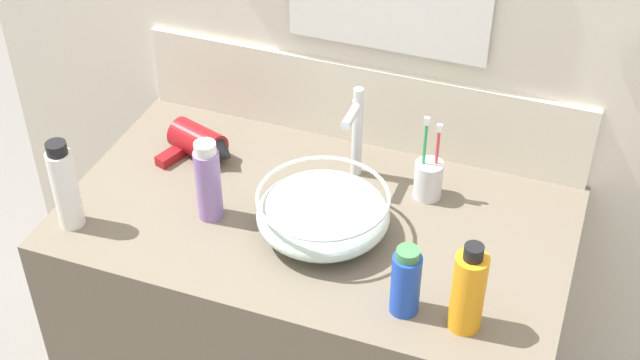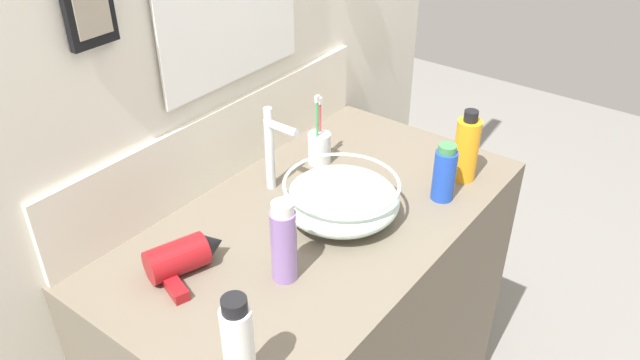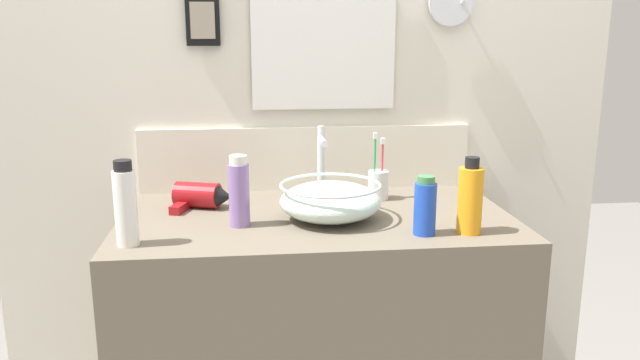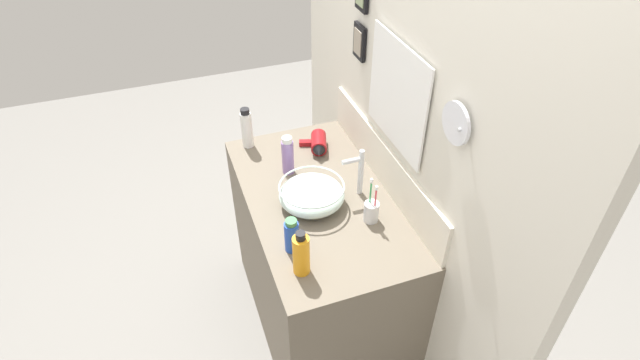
# 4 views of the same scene
# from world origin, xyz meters

# --- Properties ---
(ground_plane) EXTENTS (6.00, 6.00, 0.00)m
(ground_plane) POSITION_xyz_m (0.00, 0.00, 0.00)
(ground_plane) COLOR gray
(vanity_counter) EXTENTS (1.08, 0.61, 0.88)m
(vanity_counter) POSITION_xyz_m (0.00, 0.00, 0.44)
(vanity_counter) COLOR #6B6051
(vanity_counter) RESTS_ON ground
(back_panel) EXTENTS (1.98, 0.09, 2.31)m
(back_panel) POSITION_xyz_m (0.00, 0.33, 1.16)
(back_panel) COLOR silver
(back_panel) RESTS_ON ground
(glass_bowl_sink) EXTENTS (0.28, 0.28, 0.10)m
(glass_bowl_sink) POSITION_xyz_m (0.03, -0.04, 0.93)
(glass_bowl_sink) COLOR silver
(glass_bowl_sink) RESTS_ON vanity_counter
(faucet) EXTENTS (0.02, 0.10, 0.22)m
(faucet) POSITION_xyz_m (0.03, 0.16, 1.00)
(faucet) COLOR silver
(faucet) RESTS_ON vanity_counter
(hair_drier) EXTENTS (0.18, 0.14, 0.07)m
(hair_drier) POSITION_xyz_m (-0.32, 0.11, 0.91)
(hair_drier) COLOR maroon
(hair_drier) RESTS_ON vanity_counter
(toothbrush_cup) EXTENTS (0.06, 0.06, 0.21)m
(toothbrush_cup) POSITION_xyz_m (0.21, 0.15, 0.93)
(toothbrush_cup) COLOR silver
(toothbrush_cup) RESTS_ON vanity_counter
(lotion_bottle) EXTENTS (0.06, 0.06, 0.15)m
(lotion_bottle) POSITION_xyz_m (0.25, -0.20, 0.95)
(lotion_bottle) COLOR blue
(lotion_bottle) RESTS_ON vanity_counter
(shampoo_bottle) EXTENTS (0.05, 0.05, 0.19)m
(shampoo_bottle) POSITION_xyz_m (-0.21, -0.07, 0.97)
(shampoo_bottle) COLOR #8C6BB2
(shampoo_bottle) RESTS_ON vanity_counter
(spray_bottle) EXTENTS (0.05, 0.05, 0.21)m
(spray_bottle) POSITION_xyz_m (-0.47, -0.20, 0.98)
(spray_bottle) COLOR white
(spray_bottle) RESTS_ON vanity_counter
(soap_dispenser) EXTENTS (0.06, 0.06, 0.20)m
(soap_dispenser) POSITION_xyz_m (0.37, -0.20, 0.97)
(soap_dispenser) COLOR orange
(soap_dispenser) RESTS_ON vanity_counter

